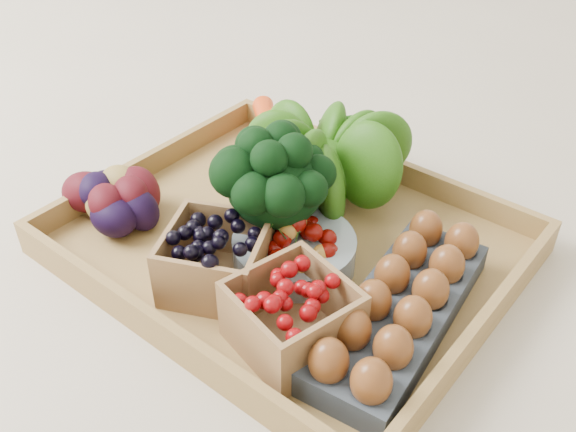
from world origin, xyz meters
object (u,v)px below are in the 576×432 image
Objects in this scene: broccoli at (276,206)px; egg_carton at (399,315)px; cherry_bowl at (294,252)px; tray at (288,247)px.

broccoli is 0.21m from egg_carton.
broccoli is at bearing 158.82° from cherry_bowl.
cherry_bowl is at bearing 170.34° from egg_carton.
egg_carton reaches higher than tray.
tray is 0.07m from broccoli.
egg_carton is (0.20, -0.02, -0.04)m from broccoli.
broccoli is (-0.01, -0.01, 0.07)m from tray.
broccoli is at bearing -135.87° from tray.
tray is 3.55× the size of cherry_bowl.
broccoli is 0.53× the size of egg_carton.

